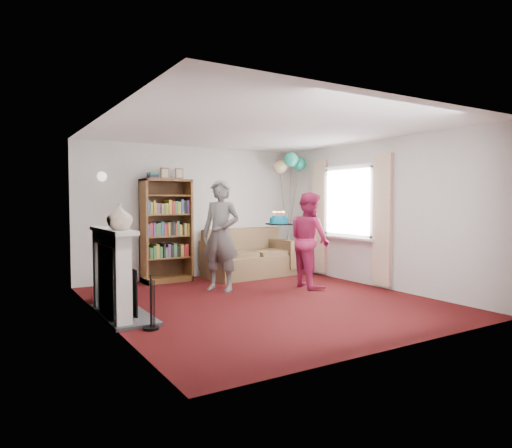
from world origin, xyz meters
TOP-DOWN VIEW (x-y plane):
  - ground at (0.00, 0.00)m, footprint 5.00×5.00m
  - wall_back at (0.00, 2.51)m, footprint 4.50×0.02m
  - wall_left at (-2.26, 0.00)m, footprint 0.02×5.00m
  - wall_right at (2.26, 0.00)m, footprint 0.02×5.00m
  - ceiling at (0.00, 0.00)m, footprint 4.50×5.00m
  - fireplace at (-2.09, 0.19)m, footprint 0.55×1.80m
  - window_bay at (2.21, 0.60)m, footprint 0.14×2.02m
  - wall_sconce at (-1.75, 2.36)m, footprint 0.16×0.23m
  - bookcase at (-0.65, 2.30)m, footprint 0.88×0.42m
  - sofa at (0.95, 2.07)m, footprint 1.73×0.91m
  - wicker_basket at (-1.90, 1.08)m, footprint 0.45×0.45m
  - person_striped at (-0.18, 1.03)m, footprint 0.73×0.79m
  - person_magenta at (1.24, 0.51)m, footprint 0.69×0.85m
  - birthday_cake at (0.73, 0.68)m, footprint 0.37×0.37m
  - balloons at (1.84, 1.92)m, footprint 0.61×0.66m
  - mantel_vase at (-2.12, -0.15)m, footprint 0.36×0.36m

SIDE VIEW (x-z plane):
  - ground at x=0.00m, z-range 0.00..0.00m
  - wicker_basket at x=-1.90m, z-range -0.02..0.38m
  - sofa at x=0.95m, z-range -0.12..0.80m
  - fireplace at x=-2.09m, z-range -0.05..1.07m
  - person_magenta at x=1.24m, z-range 0.00..1.62m
  - person_striped at x=-0.18m, z-range 0.00..1.81m
  - bookcase at x=-0.65m, z-range -0.12..1.95m
  - birthday_cake at x=0.73m, z-range 1.03..1.25m
  - window_bay at x=2.21m, z-range 0.10..2.30m
  - wall_back at x=0.00m, z-range 0.00..2.50m
  - wall_left at x=-2.26m, z-range 0.00..2.50m
  - wall_right at x=2.26m, z-range 0.00..2.50m
  - mantel_vase at x=-2.12m, z-range 1.12..1.44m
  - wall_sconce at x=-1.75m, z-range 1.80..1.96m
  - balloons at x=1.84m, z-range 1.34..3.10m
  - ceiling at x=0.00m, z-range 2.50..2.51m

